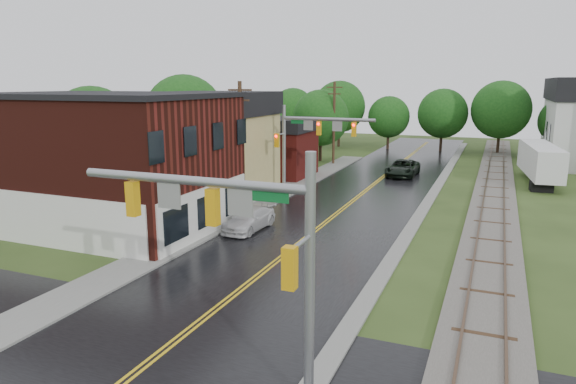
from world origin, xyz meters
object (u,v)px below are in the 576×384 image
Objects in this scene: suv_dark at (403,168)px; tree_left_b at (185,117)px; brick_building at (108,160)px; pickup_white at (249,219)px; traffic_signal_far at (310,135)px; traffic_signal_near at (237,228)px; utility_pole_c at (334,122)px; semi_trailer at (540,160)px; utility_pole_b at (241,143)px; tree_left_e at (322,119)px; tree_left_c at (260,124)px; tree_left_a at (94,131)px.

tree_left_b is at bearing -157.43° from suv_dark.
brick_building reaches higher than pickup_white.
brick_building is 1.95× the size of traffic_signal_far.
traffic_signal_near is at bearing -39.17° from brick_building.
utility_pole_c reaches higher than semi_trailer.
utility_pole_b is 19.81m from suv_dark.
brick_building is 31.12m from tree_left_e.
traffic_signal_far is at bearing -51.18° from tree_left_c.
semi_trailer reaches higher than pickup_white.
utility_pole_c is at bearing 59.45° from tree_left_a.
brick_building reaches higher than tree_left_e.
traffic_signal_far is at bearing -74.11° from tree_left_e.
tree_left_b reaches higher than tree_left_e.
utility_pole_c reaches higher than pickup_white.
suv_dark is at bearing -1.53° from tree_left_c.
tree_left_b is at bearing 78.69° from tree_left_a.
tree_left_b is at bearing 107.61° from brick_building.
utility_pole_c is at bearing 99.20° from pickup_white.
tree_left_c is 1.68× the size of pickup_white.
suv_dark is at bearing 64.26° from utility_pole_b.
traffic_signal_far is at bearing 56.32° from utility_pole_b.
utility_pole_c reaches higher than tree_left_a.
utility_pole_b is 13.05m from tree_left_a.
traffic_signal_near is (15.96, -13.00, 0.82)m from brick_building.
tree_left_a is at bearing 136.87° from brick_building.
tree_left_c reaches higher than pickup_white.
traffic_signal_far is at bearing -78.91° from utility_pole_c.
pickup_white is (8.64, 2.23, -3.49)m from brick_building.
brick_building reaches higher than semi_trailer.
brick_building is 1.59× the size of utility_pole_c.
tree_left_c reaches higher than traffic_signal_far.
pickup_white is (-7.32, 15.23, -4.31)m from traffic_signal_near.
utility_pole_b is at bearing 124.69° from pickup_white.
utility_pole_b is at bearing 0.45° from tree_left_a.
semi_trailer is at bearing 56.17° from pickup_white.
utility_pole_c is 27.23m from pickup_white.
tree_left_c reaches higher than traffic_signal_near.
utility_pole_c is at bearing 90.00° from utility_pole_b.
tree_left_b is (-14.38, 4.90, 0.74)m from traffic_signal_far.
semi_trailer reaches higher than suv_dark.
semi_trailer is at bearing 75.31° from traffic_signal_near.
tree_left_c is 25.07m from pickup_white.
tree_left_c is (-7.05, 17.90, -0.21)m from utility_pole_b.
tree_left_b is at bearing -116.56° from tree_left_c.
utility_pole_b is 1.04× the size of tree_left_a.
tree_left_b is 9.03m from tree_left_c.
tree_left_c is at bearing -178.56° from semi_trailer.
tree_left_b is at bearing 136.58° from pickup_white.
traffic_signal_near is 0.68× the size of semi_trailer.
tree_left_b is 1.72× the size of suv_dark.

